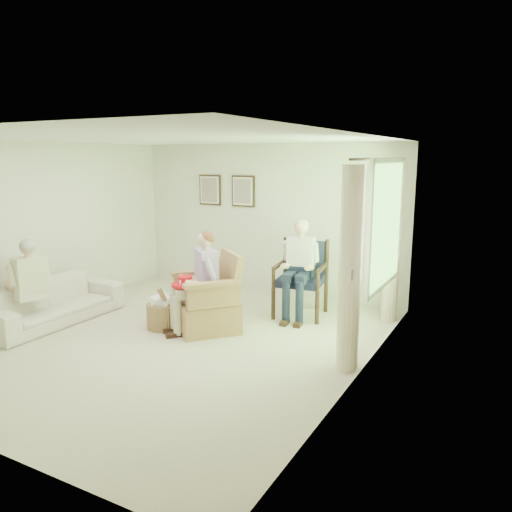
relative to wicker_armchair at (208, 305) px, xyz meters
The scene contains 18 objects.
floor 0.70m from the wicker_armchair, 108.52° to the right, with size 5.50×5.50×0.00m, color beige.
back_wall 2.38m from the wicker_armchair, 95.13° to the left, with size 5.00×0.04×2.60m, color silver.
left_wall 2.92m from the wicker_armchair, 167.83° to the right, with size 0.04×5.50×2.60m, color silver.
right_wall 2.56m from the wicker_armchair, 14.15° to the right, with size 0.04×5.50×2.60m, color silver.
ceiling 2.34m from the wicker_armchair, 108.52° to the right, with size 5.00×5.50×0.02m, color white.
window 2.66m from the wicker_armchair, 15.25° to the left, with size 0.13×2.50×1.63m.
curtain_left 2.31m from the wicker_armchair, ahead, with size 0.34×0.34×2.30m, color beige.
curtain_right 2.79m from the wicker_armchair, 36.83° to the left, with size 0.34×0.34×2.30m, color beige.
framed_print_left 2.90m from the wicker_armchair, 122.26° to the left, with size 0.45×0.05×0.55m.
framed_print_right 2.65m from the wicker_armchair, 106.84° to the left, with size 0.45×0.05×0.55m.
wicker_armchair is the anchor object (origin of this frame).
wood_armchair 1.57m from the wicker_armchair, 54.44° to the left, with size 0.72×0.68×1.11m.
sofa 2.31m from the wicker_armchair, 158.48° to the right, with size 0.81×2.08×0.61m, color silver.
person_wicker 0.48m from the wicker_armchair, 90.00° to the right, with size 0.40×0.63×1.37m.
person_dark 1.50m from the wicker_armchair, 50.09° to the left, with size 0.40×0.62×1.44m.
person_sofa 2.50m from the wicker_armchair, 150.20° to the right, with size 0.42×0.63×1.27m.
red_hat 0.49m from the wicker_armchair, 120.70° to the right, with size 0.37×0.37×0.14m.
hatbox 0.65m from the wicker_armchair, 154.56° to the right, with size 0.59×0.59×0.66m.
Camera 1 is at (3.95, -4.99, 2.38)m, focal length 35.00 mm.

